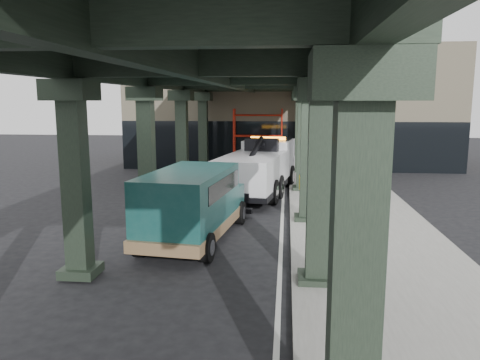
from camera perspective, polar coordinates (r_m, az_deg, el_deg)
The scene contains 8 objects.
ground at distance 15.77m, azimuth -1.17°, elevation -6.93°, with size 90.00×90.00×0.00m, color black.
sidewalk at distance 17.78m, azimuth 14.25°, elevation -5.07°, with size 5.00×40.00×0.15m, color gray.
lane_stripe at distance 17.59m, azimuth 5.15°, elevation -5.19°, with size 0.12×38.00×0.01m, color silver.
viaduct at distance 17.18m, azimuth -1.77°, elevation 12.85°, with size 7.40×32.00×6.40m.
building at distance 35.01m, azimuth 6.08°, elevation 8.78°, with size 22.00×10.00×8.00m, color #C6B793.
scaffolding at distance 29.80m, azimuth 2.20°, elevation 5.04°, with size 3.08×0.88×4.00m.
tow_truck at distance 22.78m, azimuth 2.47°, elevation 1.72°, with size 3.62×8.75×2.79m.
towed_van at distance 15.09m, azimuth -5.75°, elevation -2.80°, with size 2.90×6.00×2.35m.
Camera 1 is at (1.82, -15.01, 4.50)m, focal length 35.00 mm.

